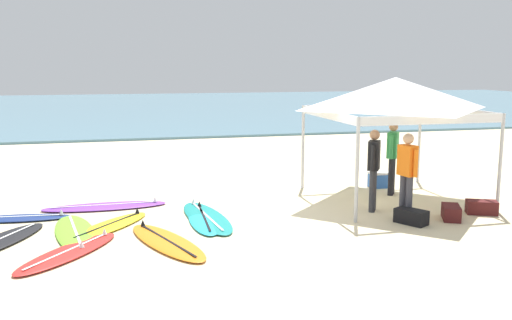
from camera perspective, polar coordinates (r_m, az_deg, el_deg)
name	(u,v)px	position (r m, az deg, el deg)	size (l,w,h in m)	color
ground_plane	(273,213)	(11.71, 1.74, -5.36)	(80.00, 80.00, 0.00)	beige
sea	(157,107)	(41.28, -9.94, 5.31)	(80.00, 36.00, 0.10)	#568499
canopy_tent	(395,94)	(12.93, 13.87, 6.52)	(3.29, 3.29, 2.75)	#B7B7BC
surfboard_cyan	(204,219)	(11.15, -5.24, -5.96)	(0.70, 2.23, 0.19)	#23B2CC
surfboard_yellow	(109,226)	(11.01, -14.60, -6.45)	(1.81, 2.05, 0.19)	yellow
surfboard_navy	(18,218)	(12.13, -22.90, -5.42)	(2.10, 0.74, 0.19)	navy
surfboard_red	(69,252)	(9.70, -18.37, -8.81)	(1.86, 2.21, 0.19)	red
surfboard_orange	(167,242)	(9.87, -9.01, -8.12)	(1.48, 2.58, 0.19)	orange
surfboard_purple	(105,206)	(12.52, -14.97, -4.53)	(2.60, 0.72, 0.19)	purple
surfboard_lime	(75,233)	(10.76, -17.76, -6.98)	(1.06, 2.60, 0.19)	#7AD12D
surfboard_teal	(207,217)	(11.30, -5.01, -5.76)	(0.97, 2.64, 0.19)	#19847F
person_black	(374,164)	(11.90, 11.79, -0.44)	(0.38, 0.48, 1.71)	#2D2D33
person_green	(392,153)	(13.52, 13.60, 0.68)	(0.39, 0.46, 1.71)	black
person_orange	(407,170)	(11.42, 14.99, -0.99)	(0.30, 0.54, 1.71)	#383842
gear_bag_near_tent	(451,213)	(11.84, 19.08, -5.03)	(0.60, 0.32, 0.28)	#4C1919
gear_bag_by_pole	(411,217)	(11.30, 15.38, -5.53)	(0.60, 0.32, 0.28)	black
gear_bag_on_sand	(482,207)	(12.48, 21.80, -4.45)	(0.60, 0.32, 0.28)	#4C1919
cooler_box	(379,180)	(14.40, 12.32, -1.94)	(0.50, 0.36, 0.39)	#2D60B7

